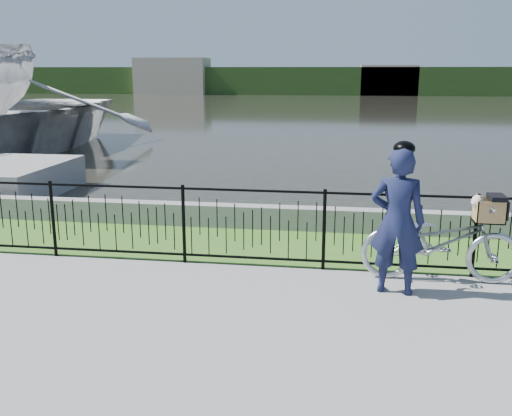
# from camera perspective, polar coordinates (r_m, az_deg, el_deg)

# --- Properties ---
(ground) EXTENTS (120.00, 120.00, 0.00)m
(ground) POSITION_cam_1_polar(r_m,az_deg,el_deg) (6.73, -2.48, -10.28)
(ground) COLOR gray
(ground) RESTS_ON ground
(grass_strip) EXTENTS (60.00, 2.00, 0.01)m
(grass_strip) POSITION_cam_1_polar(r_m,az_deg,el_deg) (9.13, 0.64, -3.70)
(grass_strip) COLOR #406F23
(grass_strip) RESTS_ON ground
(water) EXTENTS (120.00, 120.00, 0.00)m
(water) POSITION_cam_1_polar(r_m,az_deg,el_deg) (39.15, 6.88, 9.59)
(water) COLOR #27261E
(water) RESTS_ON ground
(quay_wall) EXTENTS (60.00, 0.30, 0.40)m
(quay_wall) POSITION_cam_1_polar(r_m,az_deg,el_deg) (10.03, 1.43, -0.94)
(quay_wall) COLOR gray
(quay_wall) RESTS_ON ground
(fence) EXTENTS (14.00, 0.06, 1.15)m
(fence) POSITION_cam_1_polar(r_m,az_deg,el_deg) (8.02, -0.34, -1.91)
(fence) COLOR black
(fence) RESTS_ON ground
(far_treeline) EXTENTS (120.00, 6.00, 3.00)m
(far_treeline) POSITION_cam_1_polar(r_m,az_deg,el_deg) (66.05, 7.70, 12.50)
(far_treeline) COLOR #2A481B
(far_treeline) RESTS_ON ground
(far_building_left) EXTENTS (8.00, 4.00, 4.00)m
(far_building_left) POSITION_cam_1_polar(r_m,az_deg,el_deg) (66.85, -8.34, 12.92)
(far_building_left) COLOR #A69B86
(far_building_left) RESTS_ON ground
(far_building_right) EXTENTS (6.00, 3.00, 3.20)m
(far_building_right) POSITION_cam_1_polar(r_m,az_deg,el_deg) (64.72, 13.12, 12.34)
(far_building_right) COLOR #A69B86
(far_building_right) RESTS_ON ground
(bicycle_rig) EXTENTS (2.05, 0.71, 1.20)m
(bicycle_rig) POSITION_cam_1_polar(r_m,az_deg,el_deg) (7.86, 18.05, -3.15)
(bicycle_rig) COLOR #AAB1B7
(bicycle_rig) RESTS_ON ground
(cyclist) EXTENTS (0.72, 0.52, 1.91)m
(cyclist) POSITION_cam_1_polar(r_m,az_deg,el_deg) (7.19, 13.96, -1.15)
(cyclist) COLOR #151A3A
(cyclist) RESTS_ON ground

